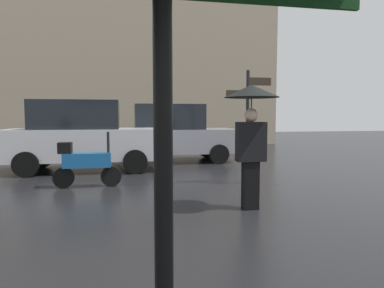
{
  "coord_description": "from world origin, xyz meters",
  "views": [
    {
      "loc": [
        -0.05,
        -2.34,
        1.59
      ],
      "look_at": [
        1.1,
        3.69,
        1.09
      ],
      "focal_mm": 31.9,
      "sensor_mm": 36.0,
      "label": 1
    }
  ],
  "objects_px": {
    "parked_car_left": "(83,136)",
    "street_signpost": "(248,115)",
    "pedestrian_with_umbrella": "(251,116)",
    "parked_scooter": "(85,162)",
    "parked_car_right": "(173,133)"
  },
  "relations": [
    {
      "from": "parked_scooter",
      "to": "parked_car_right",
      "type": "height_order",
      "value": "parked_car_right"
    },
    {
      "from": "parked_car_left",
      "to": "street_signpost",
      "type": "xyz_separation_m",
      "value": [
        4.03,
        -2.68,
        0.59
      ]
    },
    {
      "from": "parked_scooter",
      "to": "street_signpost",
      "type": "bearing_deg",
      "value": -18.79
    },
    {
      "from": "pedestrian_with_umbrella",
      "to": "parked_car_left",
      "type": "xyz_separation_m",
      "value": [
        -3.31,
        4.83,
        -0.56
      ]
    },
    {
      "from": "pedestrian_with_umbrella",
      "to": "parked_car_left",
      "type": "height_order",
      "value": "pedestrian_with_umbrella"
    },
    {
      "from": "parked_car_left",
      "to": "parked_car_right",
      "type": "bearing_deg",
      "value": -151.04
    },
    {
      "from": "parked_scooter",
      "to": "parked_car_left",
      "type": "height_order",
      "value": "parked_car_left"
    },
    {
      "from": "pedestrian_with_umbrella",
      "to": "parked_car_right",
      "type": "height_order",
      "value": "pedestrian_with_umbrella"
    },
    {
      "from": "parked_scooter",
      "to": "parked_car_left",
      "type": "distance_m",
      "value": 2.5
    },
    {
      "from": "parked_car_left",
      "to": "parked_car_right",
      "type": "height_order",
      "value": "parked_car_left"
    },
    {
      "from": "parked_scooter",
      "to": "parked_car_right",
      "type": "distance_m",
      "value": 4.7
    },
    {
      "from": "pedestrian_with_umbrella",
      "to": "street_signpost",
      "type": "height_order",
      "value": "street_signpost"
    },
    {
      "from": "parked_car_right",
      "to": "pedestrian_with_umbrella",
      "type": "bearing_deg",
      "value": -73.9
    },
    {
      "from": "parked_scooter",
      "to": "street_signpost",
      "type": "relative_size",
      "value": 0.56
    },
    {
      "from": "parked_car_left",
      "to": "pedestrian_with_umbrella",
      "type": "bearing_deg",
      "value": 124.95
    }
  ]
}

